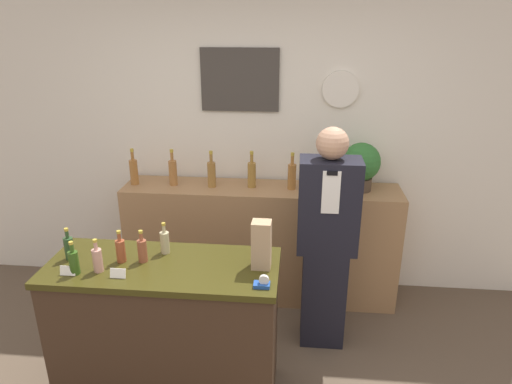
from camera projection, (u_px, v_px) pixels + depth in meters
The scene contains 21 objects.
back_wall at pixel (253, 140), 3.93m from camera, with size 5.20×0.09×2.70m.
back_shelf at pixel (261, 242), 3.97m from camera, with size 2.31×0.44×1.02m.
display_counter at pixel (168, 331), 2.90m from camera, with size 1.40×0.57×0.96m.
shopkeeper at pixel (326, 242), 3.27m from camera, with size 0.42×0.27×1.67m.
potted_plant at pixel (361, 164), 3.67m from camera, with size 0.31×0.31×0.39m.
paper_bag at pixel (261, 245), 2.64m from camera, with size 0.11×0.10×0.29m.
tape_dispenser at pixel (262, 283), 2.49m from camera, with size 0.09×0.06×0.07m.
price_card_left at pixel (68, 271), 2.60m from camera, with size 0.09×0.02×0.06m.
price_card_right at pixel (118, 273), 2.57m from camera, with size 0.09×0.02×0.06m.
counter_bottle_0 at pixel (69, 247), 2.76m from camera, with size 0.06×0.06×0.20m.
counter_bottle_1 at pixel (74, 262), 2.60m from camera, with size 0.06×0.06×0.20m.
counter_bottle_2 at pixel (97, 259), 2.62m from camera, with size 0.06×0.06×0.20m.
counter_bottle_3 at pixel (121, 250), 2.73m from camera, with size 0.06×0.06×0.20m.
counter_bottle_4 at pixel (142, 250), 2.73m from camera, with size 0.06×0.06×0.20m.
counter_bottle_5 at pixel (165, 242), 2.83m from camera, with size 0.06×0.06×0.20m.
shelf_bottle_0 at pixel (134, 171), 3.83m from camera, with size 0.07×0.07×0.31m.
shelf_bottle_1 at pixel (173, 172), 3.82m from camera, with size 0.07×0.07×0.31m.
shelf_bottle_2 at pixel (212, 173), 3.77m from camera, with size 0.07×0.07×0.31m.
shelf_bottle_3 at pixel (252, 174), 3.76m from camera, with size 0.07×0.07×0.31m.
shelf_bottle_4 at pixel (292, 176), 3.72m from camera, with size 0.07×0.07×0.31m.
shelf_bottle_5 at pixel (333, 177), 3.68m from camera, with size 0.07×0.07×0.31m.
Camera 1 is at (0.39, -1.82, 2.34)m, focal length 32.00 mm.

